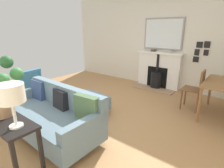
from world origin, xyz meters
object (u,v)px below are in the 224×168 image
fireplace (158,72)px  dining_chair_near_fireplace (197,87)px  mantel_bowl_near (153,50)px  sofa (52,115)px  table_lamp_far_end (11,95)px  mantel_bowl_far (172,52)px  ottoman (88,103)px  armchair_accent (26,85)px

fireplace → dining_chair_near_fireplace: (0.99, 1.30, 0.06)m
mantel_bowl_near → sofa: 3.52m
fireplace → table_lamp_far_end: 4.26m
mantel_bowl_far → table_lamp_far_end: table_lamp_far_end is taller
sofa → dining_chair_near_fireplace: 2.94m
mantel_bowl_far → dining_chair_near_fireplace: 1.50m
sofa → table_lamp_far_end: bearing=36.9°
fireplace → ottoman: bearing=-10.0°
fireplace → dining_chair_near_fireplace: size_ratio=1.49×
mantel_bowl_far → sofa: 3.59m
mantel_bowl_near → fireplace: bearing=82.8°
ottoman → armchair_accent: armchair_accent is taller
mantel_bowl_far → ottoman: 2.79m
sofa → fireplace: bearing=174.0°
sofa → dining_chair_near_fireplace: size_ratio=2.12×
ottoman → table_lamp_far_end: (1.70, 0.68, 0.86)m
mantel_bowl_near → ottoman: (2.54, -0.22, -0.86)m
sofa → ottoman: bearing=-174.7°
ottoman → table_lamp_far_end: bearing=21.9°
mantel_bowl_far → ottoman: size_ratio=0.16×
mantel_bowl_near → armchair_accent: mantel_bowl_near is taller
table_lamp_far_end → ottoman: bearing=-158.1°
mantel_bowl_far → ottoman: bearing=-17.1°
ottoman → mantel_bowl_near: bearing=175.0°
dining_chair_near_fireplace → armchair_accent: bearing=-58.3°
mantel_bowl_near → sofa: bearing=-2.3°
fireplace → mantel_bowl_near: 0.65m
fireplace → sofa: bearing=-6.0°
mantel_bowl_near → sofa: mantel_bowl_near is taller
fireplace → mantel_bowl_far: mantel_bowl_far is taller
armchair_accent → dining_chair_near_fireplace: (-2.02, 3.27, 0.08)m
ottoman → sofa: bearing=5.3°
ottoman → dining_chair_near_fireplace: 2.33m
sofa → dining_chair_near_fireplace: (-2.43, 1.65, 0.19)m
table_lamp_far_end → dining_chair_near_fireplace: size_ratio=0.53×
table_lamp_far_end → dining_chair_near_fireplace: 3.44m
sofa → armchair_accent: bearing=-104.1°
fireplace → armchair_accent: 3.60m
mantel_bowl_near → dining_chair_near_fireplace: (1.01, 1.52, -0.56)m
mantel_bowl_far → armchair_accent: 3.87m
mantel_bowl_far → sofa: (3.44, -0.70, -0.75)m
mantel_bowl_near → table_lamp_far_end: size_ratio=0.35×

